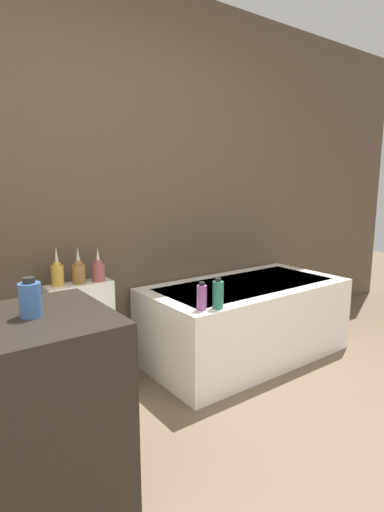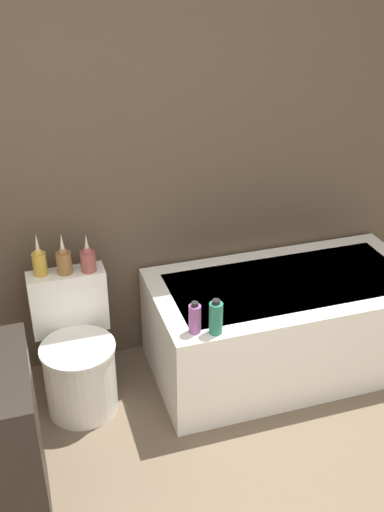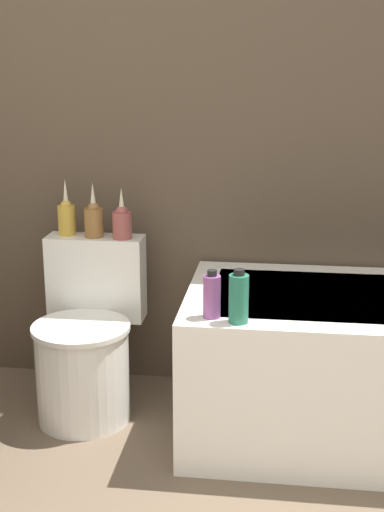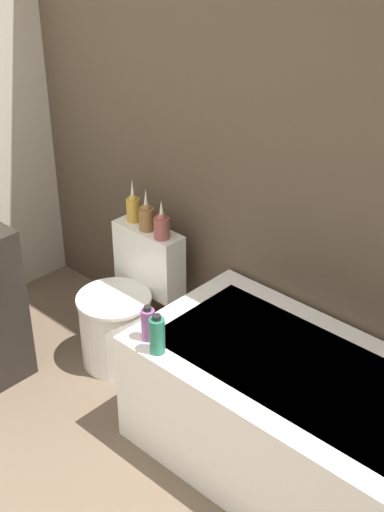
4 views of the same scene
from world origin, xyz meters
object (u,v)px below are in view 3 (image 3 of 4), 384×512
Objects in this scene: vase_silver at (94,218)px; shampoo_bottle_tall at (212,296)px; vase_gold at (67,216)px; vase_bronze at (122,221)px; shampoo_bottle_short at (239,298)px; toilet at (87,346)px.

shampoo_bottle_tall is at bearing -43.62° from vase_silver.
vase_gold is 1.41× the size of shampoo_bottle_tall.
shampoo_bottle_short is (0.51, -0.54, -0.12)m from vase_bronze.
vase_silver is (0.12, -0.02, -0.00)m from vase_gold.
shampoo_bottle_short reaches higher than toilet.
vase_bronze is (0.24, -0.03, -0.01)m from vase_gold.
shampoo_bottle_tall is (0.66, -0.54, -0.14)m from vase_gold.
toilet is 3.07× the size of vase_silver.
vase_gold is 1.04× the size of vase_silver.
vase_bronze is 0.67m from shampoo_bottle_tall.
vase_silver is 0.76m from shampoo_bottle_tall.
vase_gold is at bearing 142.79° from shampoo_bottle_short.
vase_silver is at bearing 90.00° from toilet.
vase_gold is 1.12× the size of vase_bronze.
vase_gold is 0.95m from shampoo_bottle_short.
vase_silver reaches higher than shampoo_bottle_short.
shampoo_bottle_short is (0.75, -0.57, -0.13)m from vase_gold.
vase_silver is at bearing 174.46° from vase_bronze.
toilet is at bearing -90.00° from vase_silver.
vase_gold reaches higher than vase_bronze.
vase_silver is 1.23× the size of shampoo_bottle_short.
shampoo_bottle_tall is 0.90× the size of shampoo_bottle_short.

